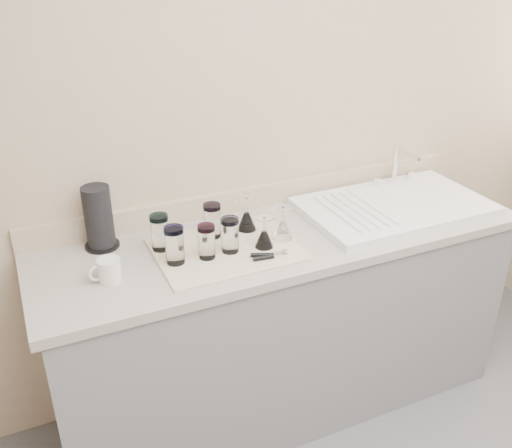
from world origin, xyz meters
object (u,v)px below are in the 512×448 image
tumbler_blue (207,241)px  goblet_front_left (264,237)px  tumbler_teal (160,232)px  goblet_back_left (247,219)px  paper_towel_roll (99,218)px  tumbler_magenta (175,245)px  tumbler_purple (212,220)px  sink_unit (394,206)px  can_opener (270,256)px  white_mug (108,270)px  tumbler_lavender (230,235)px  goblet_front_right (283,228)px

tumbler_blue → goblet_front_left: 0.23m
tumbler_teal → goblet_back_left: bearing=2.2°
tumbler_blue → paper_towel_roll: bearing=142.4°
tumbler_teal → paper_towel_roll: paper_towel_roll is taller
tumbler_teal → tumbler_magenta: 0.13m
tumbler_purple → tumbler_magenta: bearing=-145.6°
sink_unit → tumbler_purple: sink_unit is taller
sink_unit → tumbler_magenta: size_ratio=5.61×
tumbler_purple → can_opener: bearing=-62.0°
goblet_back_left → goblet_front_left: bearing=-89.4°
tumbler_purple → white_mug: (-0.45, -0.15, -0.04)m
tumbler_purple → white_mug: tumbler_purple is taller
tumbler_lavender → goblet_back_left: goblet_back_left is taller
goblet_front_left → can_opener: goblet_front_left is taller
tumbler_lavender → can_opener: size_ratio=1.02×
goblet_front_left → goblet_back_left: bearing=90.6°
tumbler_blue → goblet_front_right: goblet_front_right is taller
goblet_back_left → can_opener: goblet_back_left is taller
tumbler_purple → tumbler_magenta: size_ratio=0.97×
sink_unit → tumbler_blue: size_ratio=6.13×
sink_unit → tumbler_purple: size_ratio=5.78×
tumbler_magenta → tumbler_blue: (0.12, -0.01, -0.01)m
tumbler_purple → sink_unit: bearing=-5.8°
tumbler_purple → white_mug: bearing=-161.8°
sink_unit → goblet_back_left: bearing=172.8°
goblet_front_left → paper_towel_roll: bearing=154.0°
tumbler_lavender → white_mug: 0.47m
tumbler_teal → tumbler_blue: tumbler_teal is taller
tumbler_magenta → white_mug: tumbler_magenta is taller
paper_towel_roll → goblet_front_left: bearing=-26.0°
sink_unit → goblet_back_left: sink_unit is taller
tumbler_teal → tumbler_purple: (0.22, 0.01, -0.00)m
tumbler_purple → goblet_front_left: 0.23m
goblet_front_right → white_mug: 0.70m
sink_unit → can_opener: size_ratio=5.97×
goblet_back_left → tumbler_purple: bearing=-179.6°
goblet_front_right → white_mug: size_ratio=1.17×
goblet_back_left → sink_unit: bearing=-7.2°
tumbler_teal → white_mug: size_ratio=1.20×
goblet_front_left → white_mug: 0.60m
tumbler_blue → white_mug: 0.37m
sink_unit → tumbler_lavender: sink_unit is taller
tumbler_blue → goblet_front_right: size_ratio=0.95×
goblet_front_right → goblet_back_left: bearing=126.2°
tumbler_teal → tumbler_purple: size_ratio=1.02×
tumbler_teal → white_mug: (-0.23, -0.13, -0.04)m
goblet_front_left → goblet_front_right: size_ratio=0.93×
sink_unit → goblet_front_right: sink_unit is taller
tumbler_lavender → goblet_front_left: tumbler_lavender is taller
can_opener → tumbler_blue: bearing=154.3°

